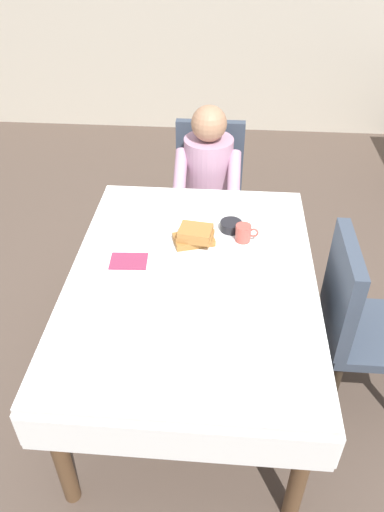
% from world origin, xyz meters
% --- Properties ---
extents(ground_plane, '(14.00, 14.00, 0.00)m').
position_xyz_m(ground_plane, '(0.00, 0.00, 0.00)').
color(ground_plane, brown).
extents(dining_table_main, '(1.12, 1.52, 0.74)m').
position_xyz_m(dining_table_main, '(0.00, 0.00, 0.65)').
color(dining_table_main, white).
rests_on(dining_table_main, ground).
extents(chair_diner, '(0.44, 0.45, 0.93)m').
position_xyz_m(chair_diner, '(0.02, 1.17, 0.53)').
color(chair_diner, '#384251').
rests_on(chair_diner, ground).
extents(diner_person, '(0.40, 0.43, 1.12)m').
position_xyz_m(diner_person, '(0.02, 1.01, 0.67)').
color(diner_person, '#B2849E').
rests_on(diner_person, ground).
extents(chair_right_side, '(0.45, 0.44, 0.93)m').
position_xyz_m(chair_right_side, '(0.77, 0.00, 0.53)').
color(chair_right_side, '#384251').
rests_on(chair_right_side, ground).
extents(plate_breakfast, '(0.28, 0.28, 0.02)m').
position_xyz_m(plate_breakfast, '(-0.01, 0.22, 0.75)').
color(plate_breakfast, white).
rests_on(plate_breakfast, dining_table_main).
extents(breakfast_stack, '(0.21, 0.17, 0.09)m').
position_xyz_m(breakfast_stack, '(-0.00, 0.21, 0.80)').
color(breakfast_stack, '#A36B33').
rests_on(breakfast_stack, plate_breakfast).
extents(cup_coffee, '(0.11, 0.08, 0.08)m').
position_xyz_m(cup_coffee, '(0.23, 0.27, 0.78)').
color(cup_coffee, '#B24C42').
rests_on(cup_coffee, dining_table_main).
extents(bowl_butter, '(0.11, 0.11, 0.04)m').
position_xyz_m(bowl_butter, '(0.17, 0.36, 0.76)').
color(bowl_butter, black).
rests_on(bowl_butter, dining_table_main).
extents(syrup_pitcher, '(0.08, 0.08, 0.07)m').
position_xyz_m(syrup_pitcher, '(-0.23, 0.41, 0.78)').
color(syrup_pitcher, silver).
rests_on(syrup_pitcher, dining_table_main).
extents(fork_left_of_plate, '(0.03, 0.18, 0.00)m').
position_xyz_m(fork_left_of_plate, '(-0.20, 0.20, 0.74)').
color(fork_left_of_plate, silver).
rests_on(fork_left_of_plate, dining_table_main).
extents(knife_right_of_plate, '(0.02, 0.20, 0.00)m').
position_xyz_m(knife_right_of_plate, '(0.18, 0.20, 0.74)').
color(knife_right_of_plate, silver).
rests_on(knife_right_of_plate, dining_table_main).
extents(spoon_near_edge, '(0.15, 0.02, 0.00)m').
position_xyz_m(spoon_near_edge, '(0.03, -0.11, 0.74)').
color(spoon_near_edge, silver).
rests_on(spoon_near_edge, dining_table_main).
extents(napkin_folded, '(0.18, 0.13, 0.01)m').
position_xyz_m(napkin_folded, '(-0.30, 0.06, 0.74)').
color(napkin_folded, '#8C2D4C').
rests_on(napkin_folded, dining_table_main).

